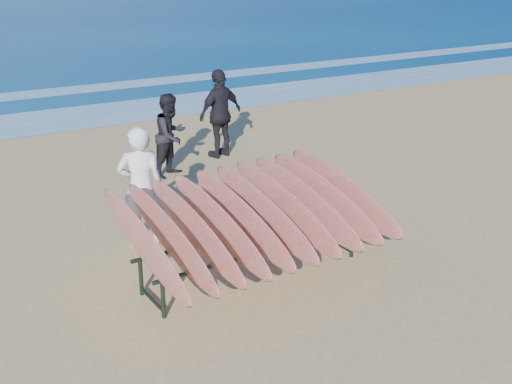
# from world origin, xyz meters

# --- Properties ---
(ground) EXTENTS (120.00, 120.00, 0.00)m
(ground) POSITION_xyz_m (0.00, 0.00, 0.00)
(ground) COLOR tan
(ground) RESTS_ON ground
(foam_near) EXTENTS (160.00, 160.00, 0.00)m
(foam_near) POSITION_xyz_m (0.00, 10.00, 0.01)
(foam_near) COLOR white
(foam_near) RESTS_ON ground
(foam_far) EXTENTS (160.00, 160.00, 0.00)m
(foam_far) POSITION_xyz_m (0.00, 13.50, 0.01)
(foam_far) COLOR white
(foam_far) RESTS_ON ground
(surfboard_rack) EXTENTS (3.32, 2.74, 1.39)m
(surfboard_rack) POSITION_xyz_m (-0.37, 0.25, 0.87)
(surfboard_rack) COLOR black
(surfboard_rack) RESTS_ON ground
(person_white) EXTENTS (0.77, 0.62, 1.82)m
(person_white) POSITION_xyz_m (-1.31, 1.88, 0.91)
(person_white) COLOR silver
(person_white) RESTS_ON ground
(person_dark_a) EXTENTS (0.98, 0.91, 1.61)m
(person_dark_a) POSITION_xyz_m (0.28, 4.58, 0.80)
(person_dark_a) COLOR black
(person_dark_a) RESTS_ON ground
(person_dark_b) EXTENTS (1.16, 0.72, 1.85)m
(person_dark_b) POSITION_xyz_m (1.64, 5.20, 0.93)
(person_dark_b) COLOR black
(person_dark_b) RESTS_ON ground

